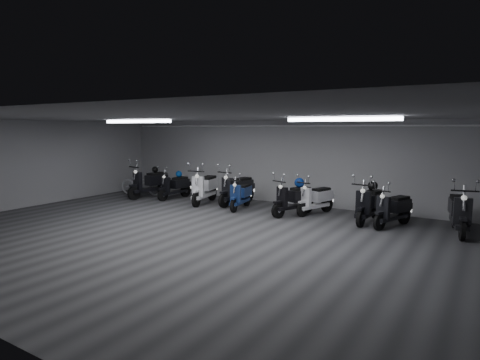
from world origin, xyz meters
The scene contains 22 objects.
floor centered at (0.00, 0.00, -0.01)m, with size 14.00×10.00×0.01m, color #343436.
ceiling centered at (0.00, 0.00, 2.80)m, with size 14.00×10.00×0.01m, color gray.
back_wall centered at (0.00, 5.00, 1.40)m, with size 14.00×0.01×2.80m, color #949496.
left_wall centered at (-7.00, 0.00, 1.40)m, with size 0.01×10.00×2.80m, color #949496.
fluor_strip_left centered at (-3.00, 1.00, 2.74)m, with size 2.40×0.18×0.08m, color white.
fluor_strip_right centered at (3.00, 1.00, 2.74)m, with size 2.40×0.18×0.08m, color white.
conduit centered at (0.00, 4.92, 2.62)m, with size 0.05×0.05×13.60m, color white.
scooter_0 centered at (-4.91, 3.32, 0.73)m, with size 0.65×1.95×1.45m, color black, non-canonical shape.
scooter_1 centered at (-3.92, 3.57, 0.62)m, with size 0.55×1.66×1.24m, color black, non-canonical shape.
scooter_2 centered at (-2.47, 3.44, 0.72)m, with size 0.65×1.95×1.45m, color white, non-canonical shape.
scooter_3 centered at (-1.43, 3.83, 0.71)m, with size 0.63×1.90×1.42m, color black, non-canonical shape.
scooter_4 centered at (-0.94, 3.30, 0.61)m, with size 0.54×1.63×1.21m, color navy, non-canonical shape.
scooter_5 centered at (0.86, 3.31, 0.65)m, with size 0.59×1.76×1.31m, color black, non-canonical shape.
scooter_6 centered at (1.35, 3.81, 0.62)m, with size 0.55×1.66×1.24m, color silver, non-canonical shape.
scooter_7 centered at (2.98, 3.56, 0.69)m, with size 0.61×1.84×1.37m, color black, non-canonical shape.
scooter_8 centered at (3.63, 3.40, 0.63)m, with size 0.56×1.68×1.25m, color black, non-canonical shape.
scooter_9 centered at (5.14, 3.55, 0.71)m, with size 0.64×1.91×1.42m, color black, non-canonical shape.
bicycle centered at (-5.61, 3.61, 0.56)m, with size 0.62×1.74×1.13m, color silver.
helmet_0 centered at (-4.86, 3.59, 1.02)m, with size 0.23×0.23×0.23m, color black.
helmet_1 centered at (3.00, 3.82, 0.98)m, with size 0.27×0.27×0.27m, color black.
helmet_2 centered at (0.95, 3.54, 0.95)m, with size 0.29×0.29×0.29m, color navy.
helmet_3 centered at (-3.90, 3.80, 0.89)m, with size 0.24×0.24×0.24m, color navy.
Camera 1 is at (5.75, -7.41, 2.57)m, focal length 30.41 mm.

